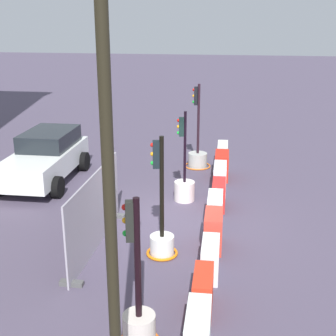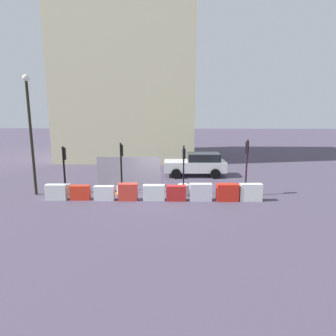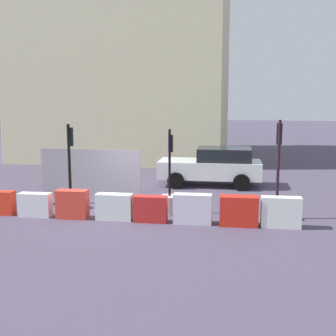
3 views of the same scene
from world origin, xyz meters
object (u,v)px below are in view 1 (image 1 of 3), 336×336
at_px(construction_barrier_2, 210,259).
at_px(street_lamp_post, 107,153).
at_px(construction_barrier_1, 203,292).
at_px(traffic_light_0, 138,317).
at_px(construction_barrier_3, 213,231).
at_px(traffic_light_2, 184,185).
at_px(construction_barrier_8, 222,156).
at_px(traffic_light_1, 162,234).
at_px(construction_barrier_4, 215,210).
at_px(construction_barrier_5, 219,195).
at_px(construction_barrier_0, 198,333).
at_px(car_white_van, 46,157).
at_px(traffic_light_3, 198,155).
at_px(construction_barrier_6, 220,179).
at_px(construction_barrier_7, 222,166).

height_order(construction_barrier_2, street_lamp_post, street_lamp_post).
bearing_deg(construction_barrier_1, construction_barrier_2, -1.94).
xyz_separation_m(traffic_light_0, construction_barrier_3, (3.69, -1.02, -0.08)).
bearing_deg(traffic_light_2, construction_barrier_8, -15.96).
bearing_deg(construction_barrier_3, construction_barrier_1, 179.40).
bearing_deg(traffic_light_1, construction_barrier_3, -65.67).
distance_m(traffic_light_1, street_lamp_post, 5.88).
xyz_separation_m(traffic_light_2, construction_barrier_4, (-1.57, -1.03, -0.08)).
bearing_deg(street_lamp_post, construction_barrier_5, -6.73).
height_order(traffic_light_0, construction_barrier_0, traffic_light_0).
relative_size(construction_barrier_3, construction_barrier_5, 0.97).
height_order(traffic_light_2, construction_barrier_1, traffic_light_2).
distance_m(construction_barrier_3, car_white_van, 7.20).
distance_m(traffic_light_1, construction_barrier_2, 1.40).
bearing_deg(construction_barrier_3, construction_barrier_2, -179.21).
bearing_deg(construction_barrier_8, traffic_light_3, 93.83).
distance_m(car_white_van, street_lamp_post, 11.03).
xyz_separation_m(construction_barrier_6, street_lamp_post, (-9.13, 0.89, 3.45)).
bearing_deg(construction_barrier_2, construction_barrier_4, 1.40).
distance_m(traffic_light_1, car_white_van, 6.61).
xyz_separation_m(construction_barrier_0, construction_barrier_8, (10.18, 0.09, 0.04)).
bearing_deg(car_white_van, construction_barrier_0, -142.46).
distance_m(traffic_light_2, construction_barrier_0, 6.80).
bearing_deg(traffic_light_1, construction_barrier_2, -120.94).
bearing_deg(construction_barrier_6, traffic_light_3, 20.92).
bearing_deg(construction_barrier_7, construction_barrier_4, -179.86).
relative_size(traffic_light_2, car_white_van, 0.63).
distance_m(traffic_light_3, construction_barrier_4, 5.07).
distance_m(construction_barrier_7, street_lamp_post, 11.10).
bearing_deg(construction_barrier_7, construction_barrier_0, -179.63).
bearing_deg(traffic_light_3, construction_barrier_5, -165.26).
bearing_deg(construction_barrier_1, construction_barrier_4, 0.29).
bearing_deg(traffic_light_2, construction_barrier_7, -24.46).
bearing_deg(traffic_light_0, traffic_light_1, 2.82).
relative_size(traffic_light_3, car_white_van, 0.70).
distance_m(construction_barrier_7, car_white_van, 6.05).
xyz_separation_m(construction_barrier_1, car_white_van, (6.53, 5.95, 0.46)).
bearing_deg(construction_barrier_3, construction_barrier_5, 0.18).
bearing_deg(construction_barrier_2, car_white_van, 48.85).
height_order(construction_barrier_5, construction_barrier_7, construction_barrier_7).
distance_m(construction_barrier_6, car_white_van, 5.95).
height_order(construction_barrier_1, car_white_van, car_white_van).
relative_size(car_white_van, street_lamp_post, 0.68).
height_order(construction_barrier_6, construction_barrier_8, construction_barrier_8).
bearing_deg(street_lamp_post, construction_barrier_4, -7.56).
relative_size(construction_barrier_1, construction_barrier_6, 0.89).
bearing_deg(construction_barrier_0, traffic_light_0, 84.20).
bearing_deg(traffic_light_2, construction_barrier_4, -146.61).
bearing_deg(traffic_light_2, traffic_light_1, 178.41).
bearing_deg(construction_barrier_2, construction_barrier_0, 179.65).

